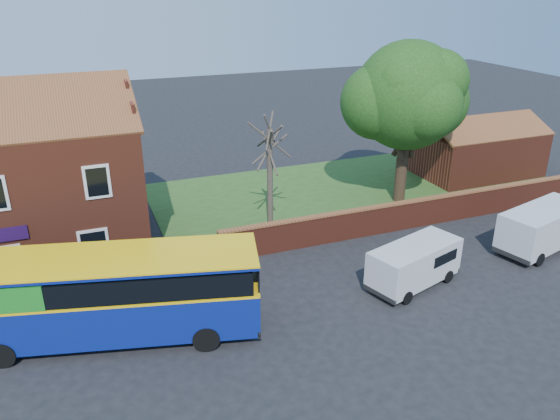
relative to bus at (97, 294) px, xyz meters
name	(u,v)px	position (x,y,z in m)	size (l,w,h in m)	color
ground	(217,359)	(3.69, -2.85, -1.91)	(120.00, 120.00, 0.00)	black
pavement	(12,313)	(-3.31, 2.90, -1.85)	(18.00, 3.50, 0.12)	gray
kerb	(10,337)	(-3.31, 1.15, -1.84)	(18.00, 0.15, 0.14)	slate
grass_strip	(360,190)	(16.69, 10.15, -1.89)	(26.00, 12.00, 0.04)	#426B28
shop_building	(5,189)	(-3.33, 8.65, 1.50)	(12.30, 8.13, 10.50)	maroon
boundary_wall	(415,213)	(16.69, 4.15, -1.10)	(22.00, 0.38, 1.60)	maroon
outbuilding	(477,151)	(25.69, 10.15, -0.30)	(8.20, 5.06, 4.17)	maroon
bus	(97,294)	(0.00, 0.00, 0.00)	(11.43, 5.39, 3.37)	navy
van_near	(414,263)	(13.13, -1.02, -0.83)	(4.75, 2.99, 1.94)	silver
van_far	(542,227)	(21.01, -0.40, -0.68)	(5.35, 3.20, 2.20)	silver
large_tree	(407,98)	(18.09, 7.86, 4.32)	(7.80, 6.17, 9.51)	black
bare_tree	(270,174)	(9.39, 7.01, 1.16)	(2.25, 2.68, 5.99)	#4C4238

